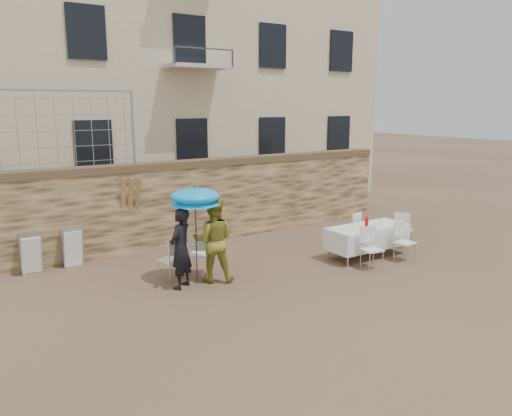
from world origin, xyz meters
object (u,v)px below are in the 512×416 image
banquet_table (368,228)px  soda_bottle (367,223)px  couple_chair_right (200,253)px  chair_stack_right (70,245)px  chair_stack_left (29,251)px  table_chair_back (351,230)px  table_chair_front_right (405,242)px  man_suit (181,249)px  table_chair_front_left (372,249)px  table_chair_side (403,229)px  couple_chair_left (170,258)px  woman_dress (213,240)px  umbrella (195,199)px

banquet_table → soda_bottle: 0.30m
couple_chair_right → chair_stack_right: 3.19m
couple_chair_right → chair_stack_left: 3.88m
table_chair_back → chair_stack_right: 6.97m
table_chair_front_right → couple_chair_right: bearing=151.5°
soda_bottle → man_suit: bearing=172.0°
table_chair_front_right → soda_bottle: bearing=132.4°
table_chair_front_right → table_chair_front_left: bearing=173.0°
couple_chair_right → table_chair_back: size_ratio=1.00×
table_chair_front_right → table_chair_side: bearing=36.3°
couple_chair_left → table_chair_back: bearing=159.2°
woman_dress → banquet_table: bearing=-158.0°
man_suit → couple_chair_right: 0.96m
banquet_table → chair_stack_left: chair_stack_left is taller
woman_dress → table_chair_back: woman_dress is taller
table_chair_side → chair_stack_left: bearing=41.3°
table_chair_back → woman_dress: bearing=-8.8°
umbrella → soda_bottle: bearing=-10.1°
couple_chair_right → table_chair_front_left: bearing=-169.0°
umbrella → table_chair_back: (4.56, 0.21, -1.31)m
umbrella → banquet_table: size_ratio=0.91×
woman_dress → soda_bottle: woman_dress is taller
chair_stack_left → table_chair_front_right: bearing=-27.8°
banquet_table → chair_stack_right: (-6.30, 3.31, -0.27)m
woman_dress → chair_stack_left: size_ratio=1.94×
man_suit → table_chair_back: 4.98m
umbrella → chair_stack_right: 3.60m
woman_dress → couple_chair_left: woman_dress is taller
table_chair_side → couple_chair_left: bearing=53.1°
soda_bottle → table_chair_back: size_ratio=0.27×
table_chair_front_left → table_chair_side: size_ratio=1.00×
couple_chair_right → chair_stack_left: bearing=2.6°
table_chair_front_right → table_chair_back: same height
soda_bottle → table_chair_front_left: (-0.40, -0.60, -0.43)m
soda_bottle → table_chair_side: 1.67m
table_chair_front_left → chair_stack_right: (-5.70, 4.06, -0.02)m
man_suit → umbrella: (0.40, 0.10, 0.96)m
couple_chair_left → chair_stack_left: 3.34m
couple_chair_left → table_chair_front_right: 5.55m
couple_chair_right → umbrella: bearing=94.7°
banquet_table → couple_chair_right: bearing=165.6°
banquet_table → table_chair_front_right: (0.50, -0.75, -0.25)m
couple_chair_left → chair_stack_left: (-2.45, 2.27, -0.02)m
couple_chair_right → chair_stack_right: (-2.25, 2.27, -0.02)m
couple_chair_right → chair_stack_right: size_ratio=1.04×
woman_dress → banquet_table: 4.04m
table_chair_front_left → chair_stack_left: bearing=157.0°
woman_dress → couple_chair_right: size_ratio=1.86×
table_chair_back → chair_stack_left: size_ratio=1.04×
chair_stack_left → chair_stack_right: bearing=0.0°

